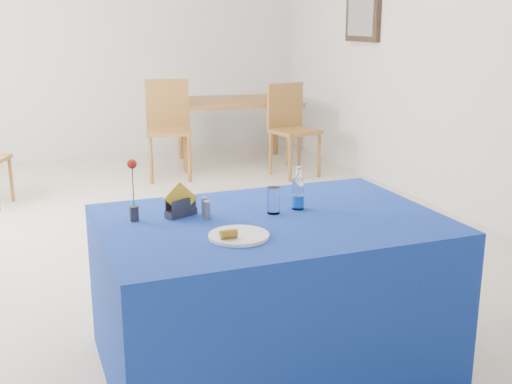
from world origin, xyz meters
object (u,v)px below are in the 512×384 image
chair_bg_right (290,123)px  oak_table (233,106)px  chair_bg_left (168,122)px  water_bottle (298,195)px  blue_table (270,292)px  plate (239,236)px

chair_bg_right → oak_table: bearing=105.3°
chair_bg_left → water_bottle: bearing=-82.5°
blue_table → oak_table: 4.71m
plate → chair_bg_left: 4.33m
plate → chair_bg_right: 4.38m
plate → chair_bg_right: chair_bg_right is taller
chair_bg_right → blue_table: bearing=-125.6°
chair_bg_left → chair_bg_right: bearing=-4.3°
blue_table → water_bottle: size_ratio=7.44×
blue_table → chair_bg_right: bearing=64.8°
plate → oak_table: size_ratio=0.16×
oak_table → plate: bearing=-108.6°
plate → water_bottle: 0.52m
oak_table → chair_bg_right: 0.90m
chair_bg_right → chair_bg_left: bearing=153.7°
oak_table → chair_bg_right: chair_bg_right is taller
oak_table → chair_bg_left: (-0.89, -0.44, -0.07)m
plate → water_bottle: (0.42, 0.31, 0.06)m
blue_table → oak_table: (1.35, 4.50, 0.30)m
plate → blue_table: bearing=41.6°
oak_table → chair_bg_left: size_ratio=1.58×
water_bottle → chair_bg_right: size_ratio=0.22×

